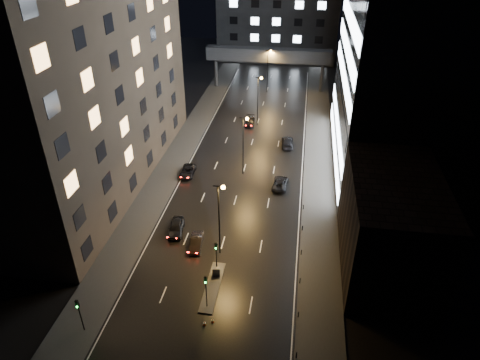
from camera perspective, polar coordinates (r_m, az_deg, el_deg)
The scene contains 26 objects.
ground at distance 81.69m, azimuth 1.64°, elevation 5.10°, with size 160.00×160.00×0.00m, color black.
sidewalk_left at distance 79.64m, azimuth -7.81°, elevation 4.13°, with size 5.00×110.00×0.15m, color #383533.
sidewalk_right at distance 76.83m, azimuth 10.45°, elevation 2.80°, with size 5.00×110.00×0.15m, color #383533.
building_left at distance 66.76m, azimuth -20.32°, elevation 15.51°, with size 15.00×48.00×40.00m, color #2D2319.
building_right_low at distance 52.70m, azimuth 19.36°, elevation -5.66°, with size 10.00×18.00×12.00m, color black.
building_right_glass at distance 71.88m, azimuth 22.76°, elevation 18.17°, with size 20.00×36.00×45.00m, color black.
building_far at distance 133.11m, azimuth 5.14°, elevation 21.07°, with size 34.00×14.00×25.00m, color #333335.
skybridge at distance 106.77m, azimuth 3.85°, elevation 16.24°, with size 30.00×3.00×10.00m.
median_island at distance 50.83m, azimuth -3.66°, elevation -14.00°, with size 1.60×8.00×0.15m, color #383533.
traffic_signal_near at distance 50.53m, azimuth -3.19°, elevation -9.61°, with size 0.28×0.34×4.40m.
traffic_signal_far at distance 46.64m, azimuth -4.57°, elevation -13.99°, with size 0.28×0.34×4.40m.
traffic_signal_corner at distance 47.26m, azimuth -20.66°, elevation -16.02°, with size 0.28×0.34×4.40m.
bollard_row at distance 53.09m, azimuth 8.08°, elevation -11.34°, with size 0.12×25.12×0.90m.
streetlight_near at distance 51.13m, azimuth -2.67°, elevation -4.16°, with size 1.45×0.50×10.15m.
streetlight_mid_a at distance 68.13m, azimuth 0.56°, elevation 5.56°, with size 1.45×0.50×10.15m.
streetlight_mid_b at distance 86.42m, azimuth 2.50°, elevation 11.29°, with size 1.45×0.50×10.15m.
streetlight_far at distance 105.34m, azimuth 3.80°, elevation 14.99°, with size 1.45×0.50×10.15m.
car_away_a at distance 58.49m, azimuth -8.50°, elevation -6.28°, with size 1.86×4.62×1.57m, color black.
car_away_b at distance 55.90m, azimuth -5.85°, elevation -8.25°, with size 1.45×4.16×1.37m, color black.
car_away_c at distance 71.11m, azimuth -7.00°, elevation 1.16°, with size 2.16×4.67×1.30m, color black.
car_away_d at distance 88.64m, azimuth 1.33°, elevation 7.79°, with size 1.91×4.70×1.36m, color black.
car_toward_a at distance 67.72m, azimuth 5.40°, elevation -0.40°, with size 2.21×4.79×1.33m, color black.
car_toward_b at distance 80.38m, azimuth 6.33°, elevation 5.06°, with size 2.13×5.25×1.52m, color black.
utility_cabinet at distance 51.64m, azimuth -3.19°, elevation -12.10°, with size 0.86×0.50×1.12m, color #464648.
cone_a at distance 47.14m, azimuth -4.77°, elevation -18.50°, with size 0.35×0.35×0.49m, color #F2600C.
cone_b at distance 47.31m, azimuth -3.68°, elevation -18.20°, with size 0.33×0.33×0.48m, color #F7430D.
Camera 1 is at (8.82, -32.67, 36.25)m, focal length 32.00 mm.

